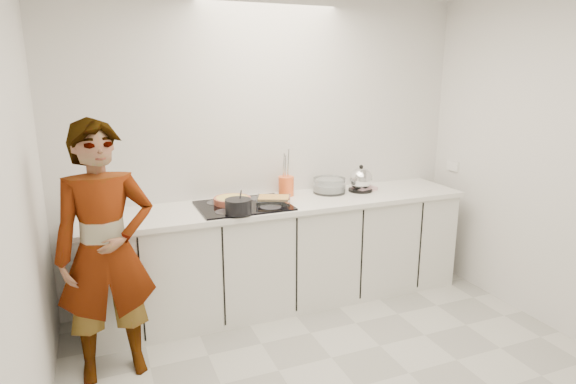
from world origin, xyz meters
name	(u,v)px	position (x,y,z in m)	size (l,w,h in m)	color
wall_back	(270,149)	(0.00, 1.60, 1.30)	(3.60, 0.00, 2.60)	silver
wall_left	(7,228)	(-1.80, 0.00, 1.30)	(0.00, 3.20, 2.60)	silver
base_cabinets	(283,255)	(0.00, 1.28, 0.43)	(3.20, 0.58, 0.87)	silver
countertop	(283,204)	(0.00, 1.28, 0.89)	(3.24, 0.64, 0.04)	white
hob	(244,206)	(-0.35, 1.26, 0.92)	(0.72, 0.54, 0.01)	black
tart_dish	(232,200)	(-0.42, 1.34, 0.95)	(0.35, 0.35, 0.05)	#AB513B
saucepan	(238,206)	(-0.46, 1.04, 0.98)	(0.24, 0.24, 0.19)	black
baking_dish	(274,199)	(-0.11, 1.22, 0.95)	(0.33, 0.29, 0.05)	silver
mixing_bowl	(329,186)	(0.49, 1.40, 0.97)	(0.34, 0.34, 0.13)	silver
tea_towel	(364,189)	(0.82, 1.36, 0.93)	(0.20, 0.15, 0.03)	white
kettle	(361,180)	(0.78, 1.35, 1.01)	(0.22, 0.22, 0.24)	black
utensil_crock	(286,186)	(0.10, 1.46, 0.99)	(0.13, 0.13, 0.17)	#FE6228
cook	(106,253)	(-1.41, 0.77, 0.85)	(0.62, 0.41, 1.69)	silver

